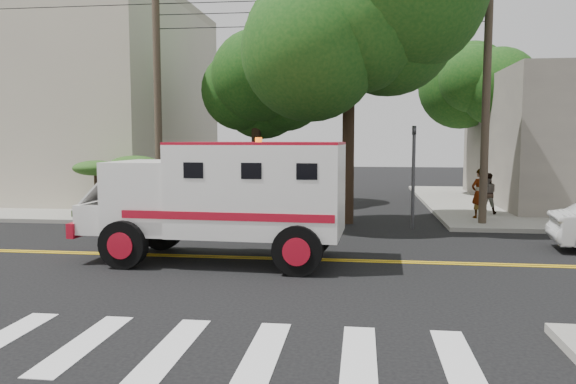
# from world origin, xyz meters

# --- Properties ---
(ground) EXTENTS (100.00, 100.00, 0.00)m
(ground) POSITION_xyz_m (0.00, 0.00, 0.00)
(ground) COLOR black
(ground) RESTS_ON ground
(sidewalk_nw) EXTENTS (17.00, 17.00, 0.15)m
(sidewalk_nw) POSITION_xyz_m (-13.50, 13.50, 0.07)
(sidewalk_nw) COLOR gray
(sidewalk_nw) RESTS_ON ground
(building_left) EXTENTS (16.00, 14.00, 10.00)m
(building_left) POSITION_xyz_m (-15.50, 15.00, 5.15)
(building_left) COLOR beige
(building_left) RESTS_ON sidewalk_nw
(utility_pole_left) EXTENTS (0.28, 0.28, 9.00)m
(utility_pole_left) POSITION_xyz_m (-5.60, 6.00, 4.50)
(utility_pole_left) COLOR #382D23
(utility_pole_left) RESTS_ON ground
(utility_pole_right) EXTENTS (0.28, 0.28, 9.00)m
(utility_pole_right) POSITION_xyz_m (6.30, 6.20, 4.50)
(utility_pole_right) COLOR #382D23
(utility_pole_right) RESTS_ON ground
(tree_main) EXTENTS (6.08, 5.70, 9.85)m
(tree_main) POSITION_xyz_m (1.94, 6.21, 7.20)
(tree_main) COLOR black
(tree_main) RESTS_ON ground
(tree_left) EXTENTS (4.48, 4.20, 7.70)m
(tree_left) POSITION_xyz_m (-2.68, 11.79, 5.73)
(tree_left) COLOR black
(tree_left) RESTS_ON ground
(tree_right) EXTENTS (4.80, 4.50, 8.20)m
(tree_right) POSITION_xyz_m (8.84, 15.77, 6.09)
(tree_right) COLOR black
(tree_right) RESTS_ON ground
(traffic_signal) EXTENTS (0.15, 0.18, 3.60)m
(traffic_signal) POSITION_xyz_m (3.80, 5.60, 2.23)
(traffic_signal) COLOR #3F3F42
(traffic_signal) RESTS_ON ground
(accessibility_sign) EXTENTS (0.45, 0.10, 2.02)m
(accessibility_sign) POSITION_xyz_m (-6.20, 6.17, 1.37)
(accessibility_sign) COLOR #3F3F42
(accessibility_sign) RESTS_ON ground
(palm_planter) EXTENTS (3.52, 2.63, 2.36)m
(palm_planter) POSITION_xyz_m (-7.44, 6.62, 1.65)
(palm_planter) COLOR #1E3314
(palm_planter) RESTS_ON sidewalk_nw
(armored_truck) EXTENTS (6.83, 2.96, 3.06)m
(armored_truck) POSITION_xyz_m (-1.43, -0.48, 1.74)
(armored_truck) COLOR silver
(armored_truck) RESTS_ON ground
(pedestrian_a) EXTENTS (0.82, 0.72, 1.88)m
(pedestrian_a) POSITION_xyz_m (6.44, 7.55, 1.09)
(pedestrian_a) COLOR gray
(pedestrian_a) RESTS_ON sidewalk_ne
(pedestrian_b) EXTENTS (0.85, 0.69, 1.64)m
(pedestrian_b) POSITION_xyz_m (7.01, 8.88, 0.97)
(pedestrian_b) COLOR gray
(pedestrian_b) RESTS_ON sidewalk_ne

